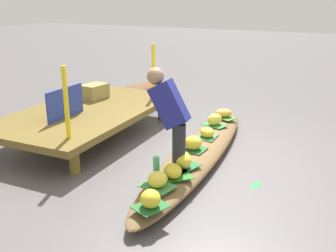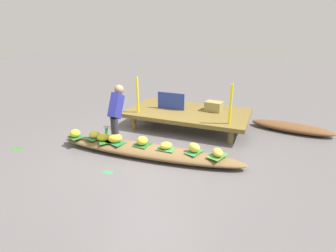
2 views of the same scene
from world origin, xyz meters
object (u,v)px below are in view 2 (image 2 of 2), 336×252
(banana_bunch_0, at_px, (115,138))
(produce_crate, at_px, (214,106))
(vendor_person, at_px, (116,110))
(vendor_boat, at_px, (147,151))
(banana_bunch_2, at_px, (166,146))
(banana_bunch_3, at_px, (142,141))
(banana_bunch_4, at_px, (194,148))
(banana_bunch_5, at_px, (75,133))
(market_banner, at_px, (171,101))
(banana_bunch_1, at_px, (218,152))
(moored_boat, at_px, (292,127))
(water_bottle, at_px, (107,132))
(banana_bunch_6, at_px, (94,134))
(banana_bunch_7, at_px, (104,137))

(banana_bunch_0, xyz_separation_m, produce_crate, (1.61, 2.38, 0.25))
(vendor_person, bearing_deg, vendor_boat, -5.54)
(banana_bunch_2, height_order, banana_bunch_3, banana_bunch_3)
(banana_bunch_0, distance_m, banana_bunch_4, 1.73)
(banana_bunch_3, relative_size, banana_bunch_5, 1.01)
(banana_bunch_5, xyz_separation_m, market_banner, (1.48, 2.19, 0.36))
(banana_bunch_2, relative_size, market_banner, 0.33)
(banana_bunch_1, height_order, produce_crate, produce_crate)
(moored_boat, bearing_deg, banana_bunch_1, -111.00)
(market_banner, bearing_deg, vendor_boat, -81.60)
(moored_boat, height_order, banana_bunch_2, banana_bunch_2)
(moored_boat, distance_m, market_banner, 3.26)
(water_bottle, height_order, market_banner, market_banner)
(moored_boat, xyz_separation_m, produce_crate, (-2.00, -0.38, 0.46))
(banana_bunch_4, distance_m, banana_bunch_6, 2.30)
(market_banner, bearing_deg, water_bottle, -111.70)
(vendor_boat, bearing_deg, water_bottle, 171.43)
(banana_bunch_5, relative_size, market_banner, 0.30)
(banana_bunch_4, relative_size, banana_bunch_7, 0.86)
(banana_bunch_5, bearing_deg, banana_bunch_7, 6.69)
(banana_bunch_4, relative_size, market_banner, 0.33)
(banana_bunch_2, relative_size, banana_bunch_7, 0.85)
(banana_bunch_1, height_order, banana_bunch_4, banana_bunch_4)
(banana_bunch_2, xyz_separation_m, banana_bunch_6, (-1.72, -0.06, 0.01))
(banana_bunch_1, bearing_deg, banana_bunch_6, -177.00)
(banana_bunch_7, height_order, market_banner, market_banner)
(market_banner, bearing_deg, banana_bunch_1, -46.80)
(banana_bunch_3, bearing_deg, vendor_person, 175.07)
(vendor_boat, distance_m, banana_bunch_4, 1.02)
(vendor_boat, relative_size, banana_bunch_0, 13.67)
(banana_bunch_7, distance_m, produce_crate, 3.06)
(banana_bunch_1, distance_m, banana_bunch_2, 1.05)
(moored_boat, relative_size, banana_bunch_4, 7.87)
(banana_bunch_3, xyz_separation_m, produce_crate, (1.01, 2.27, 0.26))
(market_banner, bearing_deg, produce_crate, 14.89)
(banana_bunch_3, height_order, market_banner, market_banner)
(banana_bunch_0, height_order, banana_bunch_5, banana_bunch_0)
(produce_crate, bearing_deg, banana_bunch_7, -128.56)
(banana_bunch_2, relative_size, vendor_person, 0.21)
(moored_boat, distance_m, banana_bunch_3, 4.02)
(moored_boat, xyz_separation_m, banana_bunch_7, (-3.90, -2.76, 0.19))
(banana_bunch_5, distance_m, banana_bunch_7, 0.72)
(moored_boat, bearing_deg, produce_crate, -161.21)
(banana_bunch_2, height_order, banana_bunch_7, banana_bunch_7)
(banana_bunch_5, relative_size, vendor_person, 0.19)
(market_banner, bearing_deg, banana_bunch_2, -70.20)
(produce_crate, bearing_deg, banana_bunch_2, -101.56)
(banana_bunch_4, height_order, banana_bunch_7, banana_bunch_4)
(banana_bunch_2, relative_size, banana_bunch_3, 1.10)
(banana_bunch_4, xyz_separation_m, banana_bunch_6, (-2.29, -0.14, -0.01))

